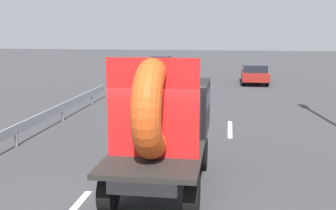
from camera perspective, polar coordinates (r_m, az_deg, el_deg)
The scene contains 7 objects.
ground_plane at distance 9.91m, azimuth -2.74°, elevation -11.48°, with size 120.00×120.00×0.00m, color #38383A.
flatbed_truck at distance 10.18m, azimuth -0.42°, elevation -1.63°, with size 2.02×4.73×3.12m.
distant_sedan at distance 28.69m, azimuth 11.65°, elevation 4.26°, with size 1.70×3.96×1.29m.
guardrail at distance 15.65m, azimuth -16.74°, elevation -1.66°, with size 0.10×15.08×0.71m.
lane_dash_left_far at distance 16.02m, azimuth -3.17°, elevation -2.88°, with size 2.39×0.16×0.01m, color beige.
lane_dash_right_far at distance 15.70m, azimuth 8.41°, elevation -3.26°, with size 2.62×0.16×0.01m, color beige.
oncoming_car at distance 37.18m, azimuth -0.87°, elevation 5.82°, with size 1.63×3.80×1.24m.
Camera 1 is at (1.78, -9.02, 3.71)m, focal length 44.97 mm.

